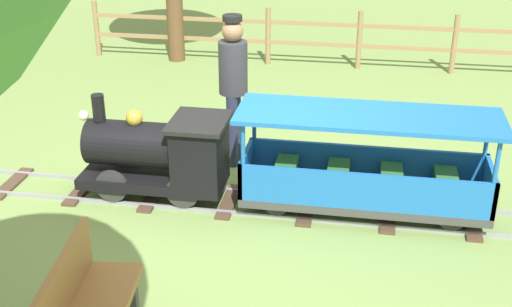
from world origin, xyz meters
TOP-DOWN VIEW (x-y plane):
  - ground_plane at (0.00, 0.00)m, footprint 60.00×60.00m
  - track at (0.00, -0.18)m, footprint 0.68×6.05m
  - locomotive at (0.00, 0.87)m, footprint 0.64×1.45m
  - passenger_car at (0.00, -1.08)m, footprint 0.74×2.35m
  - conductor_person at (0.92, 0.33)m, footprint 0.30×0.30m
  - fence_section at (4.56, -0.18)m, footprint 0.08×7.13m

SIDE VIEW (x-z plane):
  - ground_plane at x=0.00m, z-range 0.00..0.00m
  - track at x=0.00m, z-range 0.00..0.04m
  - passenger_car at x=0.00m, z-range -0.06..0.91m
  - fence_section at x=4.56m, z-range 0.03..0.93m
  - locomotive at x=0.00m, z-range -0.01..0.98m
  - conductor_person at x=0.92m, z-range 0.15..1.77m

